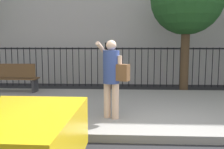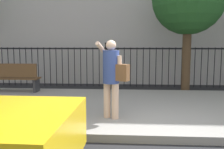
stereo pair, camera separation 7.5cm
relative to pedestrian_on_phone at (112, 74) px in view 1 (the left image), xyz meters
The scene contains 5 objects.
ground_plane 1.69m from the pedestrian_on_phone, 50.74° to the right, with size 60.00×60.00×0.00m, color black.
sidewalk 1.78m from the pedestrian_on_phone, 56.32° to the left, with size 28.00×4.40×0.15m, color gray.
iron_fence 4.98m from the pedestrian_on_phone, 80.66° to the left, with size 12.03×0.04×1.60m.
pedestrian_on_phone is the anchor object (origin of this frame).
street_bench 4.38m from the pedestrian_on_phone, 141.33° to the left, with size 1.60×0.45×0.95m.
Camera 1 is at (-0.55, -4.11, 1.70)m, focal length 39.65 mm.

